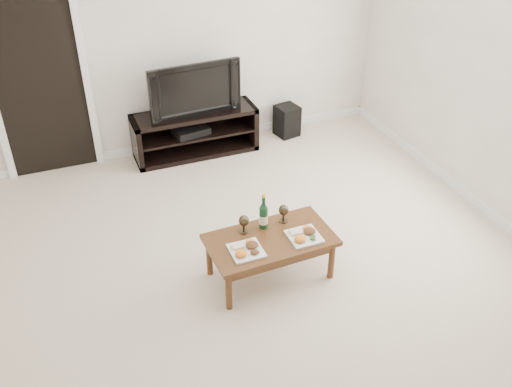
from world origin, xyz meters
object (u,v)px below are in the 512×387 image
object	(u,v)px
media_console	(195,133)
coffee_table	(270,257)
subwoofer	(287,121)
television	(192,87)

from	to	relation	value
media_console	coffee_table	size ratio (longest dim) A/B	1.36
media_console	subwoofer	distance (m)	1.23
media_console	subwoofer	size ratio (longest dim) A/B	3.73
television	subwoofer	xyz separation A→B (m)	(1.23, 0.04, -0.66)
media_console	coffee_table	world-z (taller)	media_console
subwoofer	television	bearing A→B (deg)	170.67
coffee_table	subwoofer	bearing A→B (deg)	62.73
television	subwoofer	world-z (taller)	television
subwoofer	coffee_table	size ratio (longest dim) A/B	0.36
television	subwoofer	distance (m)	1.39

